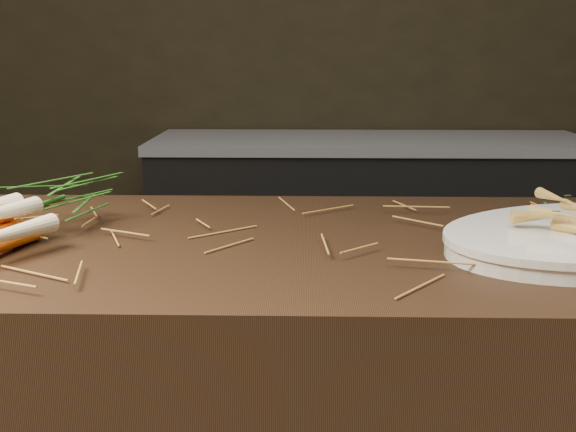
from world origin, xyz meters
name	(u,v)px	position (x,y,z in m)	size (l,w,h in m)	color
back_counter	(369,235)	(0.30, 2.18, 0.42)	(1.82, 0.62, 0.84)	black
straw_bedding	(288,233)	(0.00, 0.30, 0.91)	(1.40, 0.60, 0.02)	#AB7D33
root_veg_bunch	(21,212)	(-0.43, 0.29, 0.94)	(0.28, 0.51, 0.09)	#D34E0B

